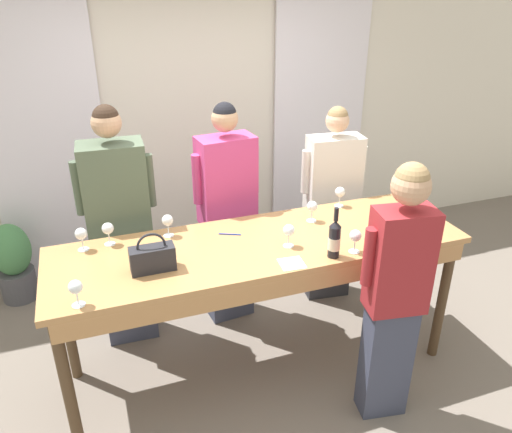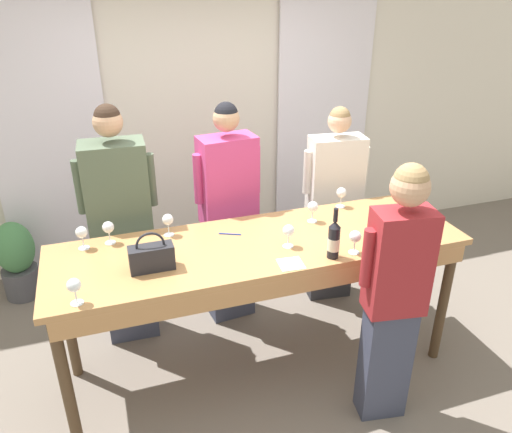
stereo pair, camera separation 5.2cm
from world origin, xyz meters
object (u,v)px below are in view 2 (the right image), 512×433
Objects in this scene: wine_glass_center_right at (288,231)px; wine_glass_center_mid at (313,207)px; handbag at (152,257)px; wine_glass_front_right at (168,220)px; wine_glass_front_left at (355,237)px; wine_glass_back_left at (82,233)px; tasting_bar at (261,259)px; wine_glass_back_right at (74,286)px; wine_glass_back_mid at (407,193)px; guest_cream_sweater at (333,206)px; host_pouring at (395,293)px; wine_glass_center_left at (396,214)px; potted_plant at (17,259)px; wine_glass_front_mid at (341,193)px; wine_bottle at (334,240)px; guest_olive_jacket at (122,229)px; wine_glass_near_host at (108,228)px; guest_pink_top at (229,215)px.

wine_glass_center_mid is at bearing 43.46° from wine_glass_center_right.
handbag is at bearing -166.40° from wine_glass_center_mid.
wine_glass_front_right is 1.00m from wine_glass_center_mid.
wine_glass_front_left is 1.00× the size of wine_glass_back_left.
handbag is at bearing 170.38° from wine_glass_front_left.
wine_glass_center_right is at bearing -26.65° from tasting_bar.
tasting_bar is 0.54m from wine_glass_center_mid.
wine_glass_back_mid is at bearing 12.16° from wine_glass_back_right.
guest_cream_sweater reaches higher than wine_glass_front_right.
tasting_bar is 1.59× the size of guest_cream_sweater.
wine_glass_center_left is at bearing 58.67° from host_pouring.
wine_glass_center_left is 3.21m from potted_plant.
wine_glass_back_left is at bearing -178.33° from wine_glass_front_mid.
handbag reaches higher than wine_glass_front_left.
wine_glass_center_left is (0.43, 0.21, -0.00)m from wine_glass_front_left.
wine_bottle is 0.47m from host_pouring.
tasting_bar is at bearing -42.03° from potted_plant.
wine_glass_front_mid is 1.02m from host_pouring.
guest_cream_sweater reaches higher than wine_glass_back_left.
guest_olive_jacket reaches higher than tasting_bar.
wine_glass_center_left is at bearing -0.04° from wine_glass_center_right.
wine_glass_back_left is at bearing 85.47° from wine_glass_back_right.
wine_glass_front_mid is 1.00× the size of wine_glass_near_host.
wine_glass_back_mid is at bearing 9.82° from tasting_bar.
wine_glass_back_right is at bearing -72.56° from potted_plant.
guest_olive_jacket is (-0.99, 0.78, -0.21)m from wine_glass_center_right.
wine_glass_front_right and wine_glass_center_mid have the same top height.
wine_glass_near_host is 0.09× the size of guest_cream_sweater.
wine_glass_front_left is 0.41m from host_pouring.
handbag is 1.71× the size of wine_glass_front_right.
wine_glass_back_right is 2.27m from guest_cream_sweater.
wine_glass_center_left is 1.00× the size of wine_glass_back_right.
wine_bottle is at bearing -117.28° from guest_cream_sweater.
guest_cream_sweater is (0.73, 0.78, -0.27)m from wine_glass_center_right.
wine_glass_center_right is (0.15, -0.08, 0.22)m from tasting_bar.
wine_glass_near_host is (0.21, 0.63, 0.00)m from wine_glass_back_right.
handbag reaches higher than tasting_bar.
potted_plant is (-1.69, 0.84, -0.55)m from guest_pink_top.
guest_pink_top reaches higher than wine_glass_center_right.
host_pouring is 2.40× the size of potted_plant.
wine_glass_front_right is at bearing 150.26° from wine_glass_front_left.
wine_glass_center_left is 0.08× the size of guest_olive_jacket.
guest_olive_jacket is (-2.05, 0.50, -0.21)m from wine_glass_back_mid.
wine_glass_front_right is 1.51m from host_pouring.
wine_bottle is (0.36, -0.29, 0.23)m from tasting_bar.
wine_glass_front_left is 1.68m from guest_olive_jacket.
wine_bottle is at bearing 126.52° from host_pouring.
wine_glass_front_right is 1.00× the size of wine_glass_back_right.
guest_olive_jacket is 0.81m from guest_pink_top.
wine_glass_front_left is 0.86m from wine_glass_back_mid.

